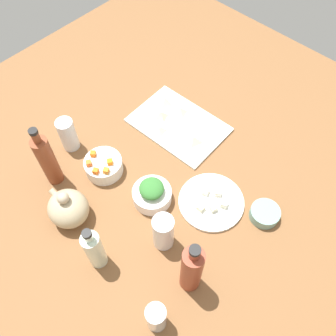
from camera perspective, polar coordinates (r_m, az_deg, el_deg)
tabletop at (r=129.83cm, az=0.00°, el=-1.56°), size 190.00×190.00×3.00cm
cutting_board at (r=141.68cm, az=1.66°, el=6.85°), size 36.56×26.02×1.00cm
plate_tofu at (r=123.55cm, az=6.84°, el=-5.34°), size 22.25×22.25×1.20cm
bowl_greens at (r=121.77cm, az=-2.53°, el=-4.32°), size 13.19×13.19×5.11cm
bowl_carrots at (r=129.44cm, az=-10.13°, el=0.33°), size 13.35×13.35×5.62cm
bowl_small_side at (r=123.42cm, az=15.04°, el=-6.99°), size 9.75×9.75×3.79cm
teapot at (r=120.06cm, az=-15.51°, el=-6.14°), size 15.30×12.87×14.71cm
bottle_0 at (r=108.92cm, az=-11.58°, el=-12.51°), size 5.42×5.42×21.33cm
bottle_1 at (r=124.85cm, az=-18.56°, el=1.21°), size 5.59×5.59×26.94cm
bottle_2 at (r=102.32cm, az=3.75°, el=-15.69°), size 6.08×6.08×27.10cm
drinking_glass_0 at (r=104.76cm, az=-1.88°, el=-22.55°), size 5.63×5.63×12.79cm
drinking_glass_1 at (r=135.58cm, az=-15.55°, el=5.13°), size 6.21×6.21×13.48cm
drinking_glass_2 at (r=110.75cm, az=-0.75°, el=-10.09°), size 6.60×6.60×14.62cm
carrot_cube_0 at (r=124.29cm, az=-11.37°, el=-0.48°), size 2.45×2.45×1.80cm
carrot_cube_1 at (r=123.71cm, az=-9.75°, el=-0.43°), size 2.41×2.41×1.80cm
carrot_cube_2 at (r=126.55cm, az=-12.43°, el=0.74°), size 2.49×2.49×1.80cm
carrot_cube_3 at (r=125.51cm, az=-9.17°, el=0.96°), size 2.54×2.54×1.80cm
carrot_cube_4 at (r=128.52cm, az=-11.76°, el=2.21°), size 2.54×2.54×1.80cm
chopped_greens_mound at (r=117.76cm, az=-2.62°, el=-3.26°), size 11.86×11.84×4.08cm
tofu_cube_0 at (r=123.33cm, az=5.92°, el=-3.68°), size 2.82×2.82×2.20cm
tofu_cube_1 at (r=120.82cm, az=7.31°, el=-6.18°), size 2.82×2.82×2.20cm
tofu_cube_2 at (r=121.84cm, az=8.87°, el=-5.64°), size 2.88×2.88×2.20cm
tofu_cube_3 at (r=120.27cm, az=5.20°, el=-6.27°), size 2.28×2.28×2.20cm
tofu_cube_4 at (r=123.67cm, az=7.91°, el=-3.82°), size 3.09×3.09×2.20cm
dumpling_0 at (r=137.93cm, az=-1.36°, el=6.15°), size 6.08×6.20×2.60cm
dumpling_1 at (r=144.02cm, az=1.91°, el=9.12°), size 6.94×6.70×2.88cm
dumpling_2 at (r=142.32cm, az=-1.04°, el=8.46°), size 5.70×5.78×3.18cm
dumpling_3 at (r=135.21cm, az=4.00°, el=4.61°), size 7.32×7.19×2.81cm
dumpling_4 at (r=147.13cm, az=-0.46°, el=10.55°), size 6.52×6.90×3.13cm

